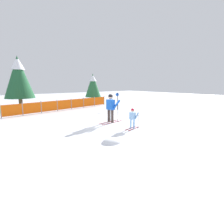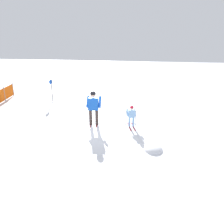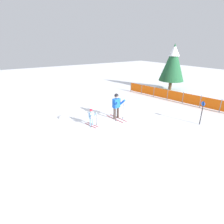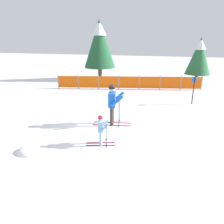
{
  "view_description": "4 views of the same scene",
  "coord_description": "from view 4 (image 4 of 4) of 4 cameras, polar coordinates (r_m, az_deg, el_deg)",
  "views": [
    {
      "loc": [
        -5.74,
        -8.01,
        2.3
      ],
      "look_at": [
        -0.08,
        -0.59,
        0.73
      ],
      "focal_mm": 28.0,
      "sensor_mm": 36.0,
      "label": 1
    },
    {
      "loc": [
        -9.19,
        -2.48,
        3.98
      ],
      "look_at": [
        -0.06,
        -0.95,
        0.81
      ],
      "focal_mm": 35.0,
      "sensor_mm": 36.0,
      "label": 2
    },
    {
      "loc": [
        8.72,
        -6.0,
        4.5
      ],
      "look_at": [
        0.66,
        -0.61,
        0.71
      ],
      "focal_mm": 28.0,
      "sensor_mm": 36.0,
      "label": 3
    },
    {
      "loc": [
        2.14,
        -8.09,
        3.5
      ],
      "look_at": [
        0.53,
        -1.17,
        0.95
      ],
      "focal_mm": 35.0,
      "sensor_mm": 36.0,
      "label": 4
    }
  ],
  "objects": [
    {
      "name": "skier_child",
      "position": [
        7.16,
        -2.89,
        -4.17
      ],
      "size": [
        1.0,
        0.53,
        1.04
      ],
      "rotation": [
        0.0,
        0.0,
        0.25
      ],
      "color": "maroon",
      "rests_on": "ground_plane"
    },
    {
      "name": "ground_plane",
      "position": [
        9.07,
        -1.56,
        -2.98
      ],
      "size": [
        60.0,
        60.0,
        0.0
      ],
      "primitive_type": "plane",
      "color": "white"
    },
    {
      "name": "conifer_near",
      "position": [
        17.86,
        -3.29,
        17.54
      ],
      "size": [
        2.47,
        2.47,
        4.58
      ],
      "color": "#4C3823",
      "rests_on": "ground_plane"
    },
    {
      "name": "trail_marker",
      "position": [
        12.12,
        20.53,
        6.06
      ],
      "size": [
        0.27,
        0.12,
        1.45
      ],
      "color": "black",
      "rests_on": "ground_plane"
    },
    {
      "name": "conifer_far",
      "position": [
        17.41,
        21.83,
        13.58
      ],
      "size": [
        1.78,
        1.78,
        3.31
      ],
      "color": "#4C3823",
      "rests_on": "ground_plane"
    },
    {
      "name": "snow_mound",
      "position": [
        7.44,
        -20.76,
        -9.73
      ],
      "size": [
        0.81,
        0.69,
        0.32
      ],
      "primitive_type": "ellipsoid",
      "color": "white",
      "rests_on": "ground_plane"
    },
    {
      "name": "safety_fence",
      "position": [
        14.72,
        4.46,
        7.75
      ],
      "size": [
        9.46,
        1.79,
        0.92
      ],
      "rotation": [
        0.0,
        0.0,
        0.18
      ],
      "color": "gray",
      "rests_on": "ground_plane"
    },
    {
      "name": "skier_adult",
      "position": [
        8.66,
        0.17,
        2.88
      ],
      "size": [
        1.6,
        0.75,
        1.66
      ],
      "rotation": [
        0.0,
        0.0,
        0.13
      ],
      "color": "maroon",
      "rests_on": "ground_plane"
    }
  ]
}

